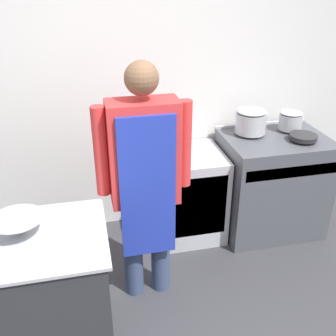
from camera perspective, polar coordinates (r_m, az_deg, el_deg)
wall_back at (r=3.40m, az=-4.41°, el=12.25°), size 8.00×0.05×2.70m
prep_counter at (r=2.65m, az=-21.38°, el=-17.43°), size 1.16×0.69×0.87m
stove at (r=3.71m, az=14.65°, el=-2.21°), size 0.89×0.67×0.93m
fridge_unit at (r=3.54m, az=3.14°, el=-3.84°), size 0.57×0.59×0.80m
person_cook at (r=2.60m, az=-3.40°, el=-1.09°), size 0.63×0.24×1.74m
mixing_bowl at (r=2.38m, az=-20.93°, el=-7.92°), size 0.30×0.30×0.11m
stock_pot at (r=3.48m, az=11.94°, el=6.75°), size 0.26×0.26×0.22m
saute_pan at (r=3.49m, az=19.03°, el=4.31°), size 0.23×0.23×0.04m
sauce_pot at (r=3.66m, az=17.35°, el=6.68°), size 0.20×0.20×0.17m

